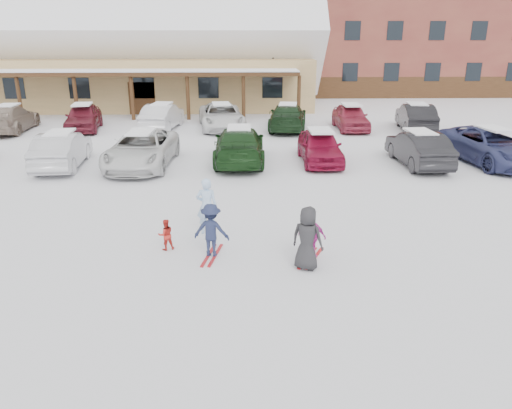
{
  "coord_description": "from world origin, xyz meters",
  "views": [
    {
      "loc": [
        -0.04,
        -12.02,
        5.57
      ],
      "look_at": [
        0.3,
        1.0,
        1.0
      ],
      "focal_mm": 35.0,
      "sensor_mm": 36.0,
      "label": 1
    }
  ],
  "objects_px": {
    "parked_car_9": "(162,117)",
    "parked_car_13": "(416,117)",
    "child_navy": "(211,230)",
    "parked_car_5": "(419,148)",
    "parked_car_3": "(239,145)",
    "parked_car_4": "(320,146)",
    "toddler_red": "(166,235)",
    "child_magenta": "(312,236)",
    "parked_car_11": "(288,117)",
    "day_lodge": "(125,52)",
    "parked_car_1": "(62,150)",
    "parked_car_12": "(351,117)",
    "parked_car_8": "(83,117)",
    "lamp_post": "(273,59)",
    "parked_car_7": "(9,118)",
    "bystander_dark": "(307,238)",
    "parked_car_10": "(222,116)",
    "parked_car_2": "(142,149)",
    "adult_skier": "(207,206)",
    "parked_car_6": "(492,146)"
  },
  "relations": [
    {
      "from": "parked_car_3",
      "to": "parked_car_13",
      "type": "relative_size",
      "value": 1.13
    },
    {
      "from": "parked_car_5",
      "to": "parked_car_11",
      "type": "relative_size",
      "value": 0.87
    },
    {
      "from": "parked_car_12",
      "to": "parked_car_3",
      "type": "bearing_deg",
      "value": -131.05
    },
    {
      "from": "bystander_dark",
      "to": "parked_car_1",
      "type": "height_order",
      "value": "bystander_dark"
    },
    {
      "from": "parked_car_9",
      "to": "parked_car_13",
      "type": "relative_size",
      "value": 0.96
    },
    {
      "from": "parked_car_10",
      "to": "toddler_red",
      "type": "bearing_deg",
      "value": -100.18
    },
    {
      "from": "lamp_post",
      "to": "bystander_dark",
      "type": "height_order",
      "value": "lamp_post"
    },
    {
      "from": "day_lodge",
      "to": "parked_car_13",
      "type": "relative_size",
      "value": 6.16
    },
    {
      "from": "child_navy",
      "to": "bystander_dark",
      "type": "relative_size",
      "value": 0.89
    },
    {
      "from": "parked_car_13",
      "to": "toddler_red",
      "type": "bearing_deg",
      "value": 61.28
    },
    {
      "from": "adult_skier",
      "to": "parked_car_3",
      "type": "xyz_separation_m",
      "value": [
        0.88,
        8.19,
        -0.05
      ]
    },
    {
      "from": "toddler_red",
      "to": "child_navy",
      "type": "bearing_deg",
      "value": 138.86
    },
    {
      "from": "lamp_post",
      "to": "parked_car_7",
      "type": "bearing_deg",
      "value": -152.56
    },
    {
      "from": "child_navy",
      "to": "adult_skier",
      "type": "bearing_deg",
      "value": -71.08
    },
    {
      "from": "child_navy",
      "to": "parked_car_5",
      "type": "xyz_separation_m",
      "value": [
        8.4,
        9.03,
        0.02
      ]
    },
    {
      "from": "parked_car_2",
      "to": "parked_car_10",
      "type": "xyz_separation_m",
      "value": [
        3.07,
        8.55,
        -0.01
      ]
    },
    {
      "from": "parked_car_3",
      "to": "parked_car_4",
      "type": "distance_m",
      "value": 3.55
    },
    {
      "from": "parked_car_6",
      "to": "parked_car_2",
      "type": "bearing_deg",
      "value": 171.3
    },
    {
      "from": "parked_car_8",
      "to": "parked_car_10",
      "type": "xyz_separation_m",
      "value": [
        8.03,
        0.24,
        -0.02
      ]
    },
    {
      "from": "child_navy",
      "to": "day_lodge",
      "type": "bearing_deg",
      "value": -62.88
    },
    {
      "from": "lamp_post",
      "to": "child_magenta",
      "type": "relative_size",
      "value": 5.11
    },
    {
      "from": "parked_car_5",
      "to": "parked_car_11",
      "type": "xyz_separation_m",
      "value": [
        -4.94,
        8.31,
        0.01
      ]
    },
    {
      "from": "day_lodge",
      "to": "parked_car_12",
      "type": "height_order",
      "value": "day_lodge"
    },
    {
      "from": "bystander_dark",
      "to": "parked_car_4",
      "type": "height_order",
      "value": "bystander_dark"
    },
    {
      "from": "bystander_dark",
      "to": "parked_car_2",
      "type": "distance_m",
      "value": 11.53
    },
    {
      "from": "day_lodge",
      "to": "parked_car_11",
      "type": "height_order",
      "value": "day_lodge"
    },
    {
      "from": "toddler_red",
      "to": "child_navy",
      "type": "distance_m",
      "value": 1.34
    },
    {
      "from": "toddler_red",
      "to": "child_magenta",
      "type": "xyz_separation_m",
      "value": [
        3.81,
        -0.66,
        0.2
      ]
    },
    {
      "from": "bystander_dark",
      "to": "parked_car_7",
      "type": "bearing_deg",
      "value": -22.68
    },
    {
      "from": "lamp_post",
      "to": "parked_car_3",
      "type": "bearing_deg",
      "value": -98.64
    },
    {
      "from": "parked_car_1",
      "to": "adult_skier",
      "type": "bearing_deg",
      "value": 126.66
    },
    {
      "from": "child_magenta",
      "to": "parked_car_12",
      "type": "relative_size",
      "value": 0.29
    },
    {
      "from": "parked_car_3",
      "to": "parked_car_2",
      "type": "bearing_deg",
      "value": 8.83
    },
    {
      "from": "lamp_post",
      "to": "parked_car_4",
      "type": "distance_m",
      "value": 15.94
    },
    {
      "from": "parked_car_11",
      "to": "bystander_dark",
      "type": "bearing_deg",
      "value": 93.98
    },
    {
      "from": "toddler_red",
      "to": "parked_car_8",
      "type": "height_order",
      "value": "parked_car_8"
    },
    {
      "from": "parked_car_4",
      "to": "lamp_post",
      "type": "bearing_deg",
      "value": 93.87
    },
    {
      "from": "parked_car_1",
      "to": "parked_car_12",
      "type": "distance_m",
      "value": 16.27
    },
    {
      "from": "parked_car_8",
      "to": "child_magenta",
      "type": "bearing_deg",
      "value": -66.32
    },
    {
      "from": "child_navy",
      "to": "parked_car_13",
      "type": "bearing_deg",
      "value": -111.83
    },
    {
      "from": "bystander_dark",
      "to": "parked_car_8",
      "type": "bearing_deg",
      "value": -31.82
    },
    {
      "from": "child_navy",
      "to": "parked_car_12",
      "type": "height_order",
      "value": "parked_car_12"
    },
    {
      "from": "bystander_dark",
      "to": "parked_car_13",
      "type": "distance_m",
      "value": 19.56
    },
    {
      "from": "parked_car_8",
      "to": "day_lodge",
      "type": "bearing_deg",
      "value": 79.86
    },
    {
      "from": "child_magenta",
      "to": "parked_car_8",
      "type": "relative_size",
      "value": 0.28
    },
    {
      "from": "day_lodge",
      "to": "parked_car_2",
      "type": "distance_m",
      "value": 19.79
    },
    {
      "from": "child_navy",
      "to": "parked_car_13",
      "type": "distance_m",
      "value": 20.04
    },
    {
      "from": "parked_car_7",
      "to": "parked_car_8",
      "type": "height_order",
      "value": "parked_car_8"
    },
    {
      "from": "day_lodge",
      "to": "parked_car_12",
      "type": "xyz_separation_m",
      "value": [
        15.28,
        -10.8,
        -3.22
      ]
    },
    {
      "from": "parked_car_1",
      "to": "parked_car_8",
      "type": "xyz_separation_m",
      "value": [
        -1.58,
        8.34,
        0.01
      ]
    }
  ]
}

